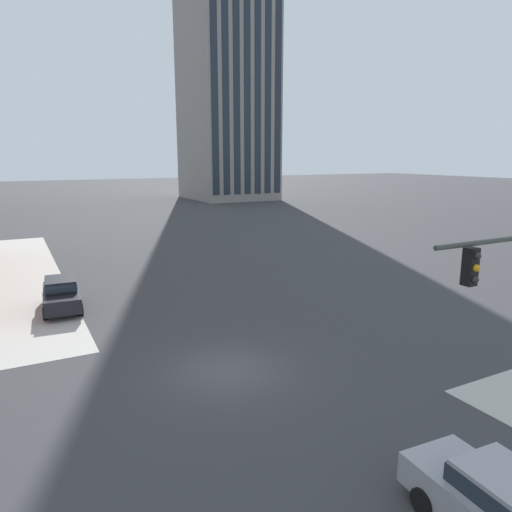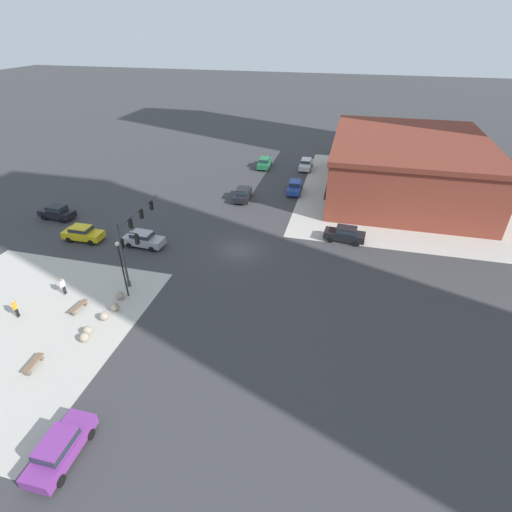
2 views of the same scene
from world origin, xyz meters
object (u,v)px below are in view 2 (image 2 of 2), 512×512
at_px(pedestrian_walking_east, 15,307).
at_px(car_main_southbound_far, 243,193).
at_px(bollard_sphere_curb_e, 84,337).
at_px(car_main_northbound_far, 59,448).
at_px(bollard_sphere_curb_b, 115,307).
at_px(bench_mid_block, 33,364).
at_px(car_main_northbound_near, 83,233).
at_px(car_main_mid, 143,239).
at_px(bollard_sphere_curb_d, 88,330).
at_px(bench_near_signal, 79,307).
at_px(car_cross_westbound, 265,162).
at_px(car_cross_far, 57,212).
at_px(car_parked_curb, 345,234).
at_px(car_main_southbound_near, 306,164).
at_px(car_cross_eastbound, 295,186).
at_px(bollard_sphere_curb_c, 104,316).
at_px(pedestrian_near_bench, 63,285).
at_px(traffic_signal_main, 132,236).
at_px(street_lamp_corner_near, 121,263).
at_px(bollard_sphere_curb_a, 120,295).

bearing_deg(pedestrian_walking_east, car_main_southbound_far, 157.52).
bearing_deg(bollard_sphere_curb_e, car_main_northbound_far, 27.85).
height_order(bollard_sphere_curb_b, bench_mid_block, bollard_sphere_curb_b).
distance_m(car_main_northbound_near, car_main_mid, 7.16).
relative_size(bollard_sphere_curb_d, bench_near_signal, 0.40).
bearing_deg(car_main_southbound_far, pedestrian_walking_east, -22.48).
bearing_deg(pedestrian_walking_east, car_cross_westbound, 164.59).
xyz_separation_m(bollard_sphere_curb_e, car_cross_far, (-17.81, -16.08, 0.55)).
height_order(pedestrian_walking_east, car_main_northbound_far, pedestrian_walking_east).
bearing_deg(car_parked_curb, car_main_southbound_near, -162.01).
bearing_deg(car_parked_curb, car_main_northbound_near, -76.39).
height_order(bollard_sphere_curb_d, car_cross_eastbound, car_cross_eastbound).
height_order(bollard_sphere_curb_c, pedestrian_near_bench, pedestrian_near_bench).
height_order(car_main_southbound_near, car_main_southbound_far, same).
relative_size(car_main_northbound_far, car_main_southbound_far, 0.98).
bearing_deg(car_cross_far, car_parked_curb, 94.65).
xyz_separation_m(bench_mid_block, car_parked_curb, (-23.77, 20.34, 0.59)).
relative_size(car_main_southbound_near, car_parked_curb, 0.98).
height_order(bench_near_signal, car_main_northbound_near, car_main_northbound_near).
height_order(traffic_signal_main, street_lamp_corner_near, traffic_signal_main).
relative_size(car_main_southbound_near, car_cross_westbound, 0.99).
xyz_separation_m(bollard_sphere_curb_c, bench_near_signal, (-0.55, -2.77, -0.04)).
relative_size(bench_mid_block, street_lamp_corner_near, 0.33).
height_order(bollard_sphere_curb_a, car_cross_far, car_cross_far).
bearing_deg(car_cross_far, bollard_sphere_curb_c, 46.58).
bearing_deg(car_main_southbound_far, car_cross_westbound, -179.67).
relative_size(car_main_northbound_far, car_main_southbound_near, 1.00).
xyz_separation_m(bollard_sphere_curb_e, car_main_southbound_far, (-28.88, 4.43, 0.55)).
xyz_separation_m(car_main_southbound_far, car_main_mid, (14.65, -6.96, 0.00)).
bearing_deg(bollard_sphere_curb_d, bench_near_signal, -133.50).
height_order(bench_near_signal, car_cross_eastbound, car_cross_eastbound).
xyz_separation_m(bollard_sphere_curb_b, car_main_southbound_far, (-25.07, 4.18, 0.55)).
distance_m(car_main_northbound_far, car_parked_curb, 32.20).
bearing_deg(bench_near_signal, car_main_northbound_near, -146.96).
relative_size(bollard_sphere_curb_b, car_parked_curb, 0.16).
distance_m(car_main_southbound_near, car_main_mid, 32.21).
xyz_separation_m(car_cross_westbound, car_parked_curb, (21.89, 14.10, 0.00)).
bearing_deg(bollard_sphere_curb_b, pedestrian_near_bench, -99.81).
distance_m(bench_near_signal, car_main_mid, 11.14).
bearing_deg(car_main_northbound_near, car_cross_westbound, 153.95).
distance_m(pedestrian_walking_east, car_cross_westbound, 42.91).
relative_size(bollard_sphere_curb_b, car_main_mid, 0.16).
distance_m(bollard_sphere_curb_b, car_main_southbound_near, 41.06).
distance_m(traffic_signal_main, car_main_northbound_far, 18.21).
distance_m(bollard_sphere_curb_d, car_main_southbound_far, 28.54).
distance_m(bollard_sphere_curb_b, bollard_sphere_curb_c, 1.28).
distance_m(bench_near_signal, car_main_northbound_far, 13.52).
bearing_deg(bollard_sphere_curb_d, car_parked_curb, 136.83).
distance_m(bench_near_signal, pedestrian_near_bench, 3.15).
bearing_deg(bench_near_signal, traffic_signal_main, 156.49).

